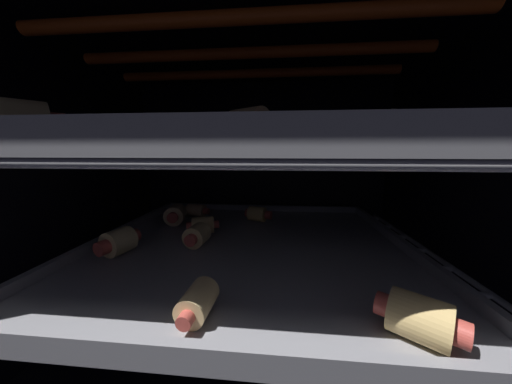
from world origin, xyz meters
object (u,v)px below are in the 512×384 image
at_px(pig_in_blanket_upper_5, 228,135).
at_px(baking_tray_upper, 250,148).
at_px(baking_tray_lower, 250,246).
at_px(pig_in_blanket_upper_3, 379,131).
at_px(pig_in_blanket_lower_1, 197,235).
at_px(pig_in_blanket_lower_4, 198,302).
at_px(heating_element, 249,53).
at_px(pig_in_blanket_lower_5, 176,215).
at_px(pig_in_blanket_lower_3, 419,318).
at_px(pig_in_blanket_upper_2, 111,131).
at_px(pig_in_blanket_lower_2, 119,242).
at_px(pig_in_blanket_upper_1, 226,132).
at_px(oven_rack_upper, 250,156).
at_px(pig_in_blanket_lower_6, 203,225).
at_px(pig_in_blanket_lower_7, 196,210).
at_px(pig_in_blanket_lower_0, 258,214).
at_px(oven_rack_lower, 250,252).
at_px(pig_in_blanket_upper_4, 248,125).
at_px(pig_in_blanket_upper_0, 18,120).

bearing_deg(pig_in_blanket_upper_5, baking_tray_upper, -62.52).
relative_size(baking_tray_lower, pig_in_blanket_upper_3, 7.23).
relative_size(pig_in_blanket_lower_1, pig_in_blanket_lower_4, 0.88).
height_order(heating_element, pig_in_blanket_lower_1, heating_element).
relative_size(baking_tray_lower, pig_in_blanket_lower_5, 8.60).
height_order(pig_in_blanket_lower_3, pig_in_blanket_upper_2, pig_in_blanket_upper_2).
bearing_deg(pig_in_blanket_upper_2, baking_tray_lower, 7.83).
relative_size(pig_in_blanket_lower_2, pig_in_blanket_upper_1, 1.07).
relative_size(pig_in_blanket_upper_2, pig_in_blanket_upper_5, 0.79).
distance_m(baking_tray_upper, pig_in_blanket_upper_3, 0.16).
distance_m(oven_rack_upper, pig_in_blanket_upper_5, 0.11).
xyz_separation_m(pig_in_blanket_lower_6, pig_in_blanket_lower_7, (-0.04, 0.09, -0.00)).
bearing_deg(pig_in_blanket_lower_0, pig_in_blanket_upper_2, -142.92).
distance_m(pig_in_blanket_lower_0, pig_in_blanket_upper_5, 0.15).
bearing_deg(oven_rack_lower, pig_in_blanket_lower_7, 133.68).
relative_size(oven_rack_upper, pig_in_blanket_upper_4, 9.75).
relative_size(pig_in_blanket_lower_7, pig_in_blanket_upper_1, 1.03).
bearing_deg(pig_in_blanket_upper_3, pig_in_blanket_lower_3, -98.52).
height_order(pig_in_blanket_lower_3, pig_in_blanket_upper_1, pig_in_blanket_upper_1).
height_order(pig_in_blanket_lower_0, oven_rack_upper, oven_rack_upper).
xyz_separation_m(pig_in_blanket_lower_0, pig_in_blanket_lower_1, (-0.07, -0.12, 0.00)).
relative_size(baking_tray_upper, pig_in_blanket_upper_4, 8.01).
distance_m(pig_in_blanket_lower_5, pig_in_blanket_upper_0, 0.26).
distance_m(pig_in_blanket_lower_0, pig_in_blanket_lower_4, 0.26).
xyz_separation_m(pig_in_blanket_lower_1, baking_tray_upper, (0.07, 0.01, 0.12)).
relative_size(pig_in_blanket_lower_1, baking_tray_upper, 0.11).
relative_size(pig_in_blanket_lower_6, pig_in_blanket_lower_7, 0.92).
distance_m(oven_rack_lower, pig_in_blanket_upper_3, 0.23).
bearing_deg(pig_in_blanket_upper_5, pig_in_blanket_lower_7, 154.26).
xyz_separation_m(pig_in_blanket_lower_6, pig_in_blanket_upper_4, (0.09, -0.15, 0.14)).
xyz_separation_m(pig_in_blanket_lower_1, pig_in_blanket_upper_0, (-0.09, -0.13, 0.14)).
bearing_deg(pig_in_blanket_upper_2, pig_in_blanket_lower_1, 6.35).
bearing_deg(pig_in_blanket_upper_4, pig_in_blanket_lower_0, 92.56).
height_order(pig_in_blanket_lower_3, pig_in_blanket_lower_7, pig_in_blanket_lower_3).
bearing_deg(baking_tray_lower, pig_in_blanket_lower_5, 151.01).
height_order(pig_in_blanket_lower_5, baking_tray_upper, baking_tray_upper).
distance_m(pig_in_blanket_upper_0, pig_in_blanket_upper_5, 0.26).
bearing_deg(baking_tray_upper, pig_in_blanket_lower_5, 151.01).
relative_size(baking_tray_upper, pig_in_blanket_upper_2, 9.19).
height_order(pig_in_blanket_lower_7, pig_in_blanket_upper_4, pig_in_blanket_upper_4).
distance_m(oven_rack_upper, pig_in_blanket_upper_3, 0.16).
distance_m(pig_in_blanket_lower_5, oven_rack_upper, 0.20).
distance_m(pig_in_blanket_lower_0, pig_in_blanket_lower_5, 0.15).
height_order(pig_in_blanket_lower_6, pig_in_blanket_upper_1, pig_in_blanket_upper_1).
bearing_deg(oven_rack_upper, pig_in_blanket_upper_0, -137.99).
xyz_separation_m(pig_in_blanket_lower_0, pig_in_blanket_lower_7, (-0.12, 0.02, -0.00)).
relative_size(pig_in_blanket_lower_5, pig_in_blanket_lower_6, 0.95).
height_order(heating_element, pig_in_blanket_lower_3, heating_element).
height_order(baking_tray_lower, baking_tray_upper, baking_tray_upper).
relative_size(pig_in_blanket_lower_2, pig_in_blanket_lower_3, 1.05).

